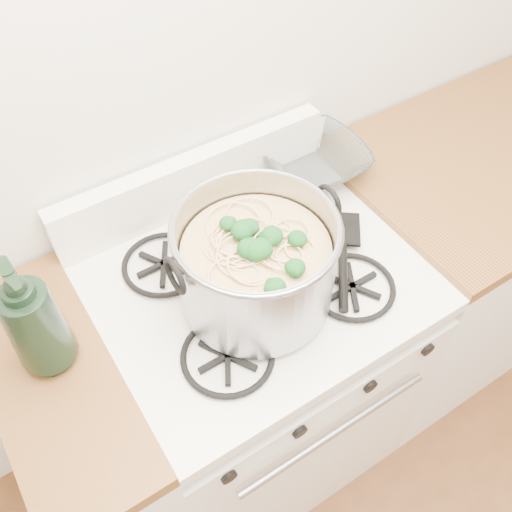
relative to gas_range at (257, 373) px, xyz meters
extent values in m
plane|color=silver|center=(0.00, 0.34, 0.91)|extent=(3.60, 0.00, 3.60)
cube|color=white|center=(0.00, 0.00, -0.03)|extent=(0.76, 0.65, 0.81)
cube|color=white|center=(0.00, 0.00, 0.44)|extent=(0.76, 0.65, 0.04)
cube|color=black|center=(0.00, -0.31, -0.02)|extent=(0.58, 0.02, 0.46)
cube|color=black|center=(0.00, 0.00, 0.48)|extent=(0.60, 0.56, 0.02)
cylinder|color=black|center=(-0.28, -0.32, 0.34)|extent=(0.04, 0.03, 0.04)
cylinder|color=black|center=(-0.10, -0.32, 0.34)|extent=(0.04, 0.03, 0.04)
cylinder|color=black|center=(0.10, -0.32, 0.34)|extent=(0.04, 0.03, 0.04)
cylinder|color=black|center=(0.28, -0.32, 0.34)|extent=(0.04, 0.03, 0.04)
cube|color=silver|center=(-0.51, 0.00, 0.00)|extent=(0.25, 0.65, 0.88)
cube|color=#502913|center=(-0.51, 0.00, 0.46)|extent=(0.25, 0.65, 0.04)
cube|color=silver|center=(0.88, 0.00, 0.00)|extent=(1.00, 0.65, 0.88)
cube|color=#502913|center=(0.88, 0.00, 0.46)|extent=(1.00, 0.65, 0.04)
cylinder|color=gray|center=(-0.04, -0.05, 0.60)|extent=(0.34, 0.34, 0.23)
torus|color=gray|center=(-0.04, -0.05, 0.71)|extent=(0.35, 0.35, 0.01)
torus|color=black|center=(-0.22, -0.05, 0.68)|extent=(0.01, 0.08, 0.08)
torus|color=black|center=(0.15, -0.05, 0.68)|extent=(0.01, 0.08, 0.08)
cylinder|color=tan|center=(-0.04, -0.05, 0.57)|extent=(0.32, 0.32, 0.16)
sphere|color=#144C1A|center=(-0.04, -0.05, 0.67)|extent=(0.04, 0.04, 0.04)
sphere|color=#144C1A|center=(-0.04, -0.05, 0.67)|extent=(0.04, 0.04, 0.04)
sphere|color=#144C1A|center=(-0.04, -0.05, 0.67)|extent=(0.04, 0.04, 0.04)
sphere|color=#144C1A|center=(-0.04, -0.05, 0.67)|extent=(0.04, 0.04, 0.04)
sphere|color=#144C1A|center=(-0.04, -0.05, 0.67)|extent=(0.04, 0.04, 0.04)
sphere|color=#144C1A|center=(-0.04, -0.05, 0.67)|extent=(0.04, 0.04, 0.04)
sphere|color=#144C1A|center=(-0.04, -0.05, 0.67)|extent=(0.04, 0.04, 0.04)
sphere|color=#144C1A|center=(-0.04, -0.05, 0.67)|extent=(0.04, 0.04, 0.04)
sphere|color=#144C1A|center=(-0.04, -0.05, 0.67)|extent=(0.04, 0.04, 0.04)
sphere|color=#144C1A|center=(-0.04, -0.05, 0.67)|extent=(0.04, 0.04, 0.04)
sphere|color=#144C1A|center=(-0.04, -0.05, 0.67)|extent=(0.04, 0.04, 0.04)
imported|color=white|center=(0.33, 0.22, 0.50)|extent=(0.12, 0.12, 0.03)
imported|color=black|center=(-0.48, 0.05, 0.64)|extent=(0.13, 0.13, 0.31)
camera|label=1|loc=(-0.45, -0.70, 1.54)|focal=40.00mm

